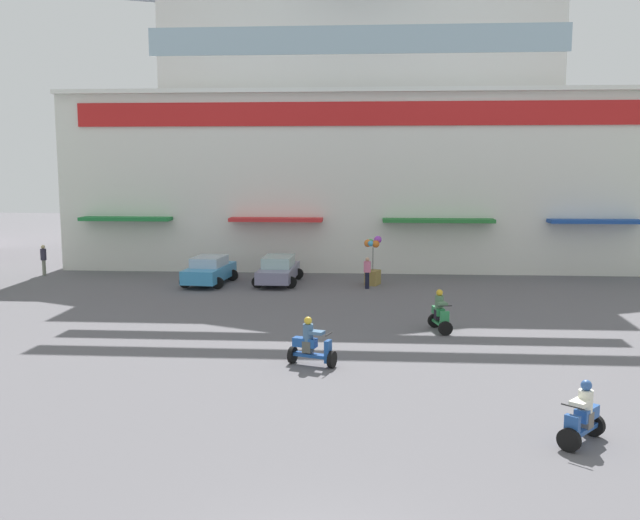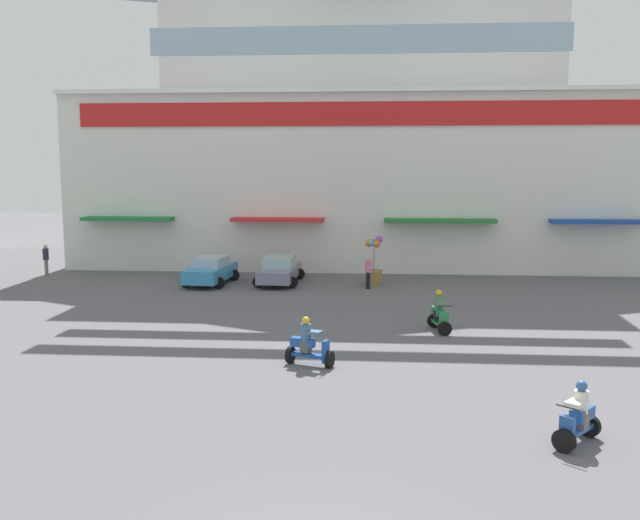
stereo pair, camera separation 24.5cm
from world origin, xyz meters
name	(u,v)px [view 1 (the left image)]	position (x,y,z in m)	size (l,w,h in m)	color
ground_plane	(346,354)	(0.00, 13.00, 0.00)	(128.00, 128.00, 0.00)	#5E5C61
colonial_building	(359,124)	(0.00, 35.98, 8.76)	(34.46, 16.41, 19.87)	silver
parked_car_0	(209,270)	(-7.52, 25.86, 0.74)	(2.56, 4.24, 1.45)	#3A92CD
parked_car_1	(278,270)	(-3.99, 26.39, 0.73)	(2.38, 4.51, 1.45)	gray
scooter_rider_0	(440,314)	(3.38, 16.39, 0.65)	(0.82, 1.50, 1.57)	black
scooter_rider_2	(311,345)	(-1.05, 11.62, 0.63)	(1.57, 0.98, 1.53)	black
scooter_rider_4	(583,418)	(5.49, 5.98, 0.59)	(1.30, 1.39, 1.44)	black
pedestrian_0	(367,271)	(0.65, 25.16, 0.90)	(0.39, 0.39, 1.58)	black
pedestrian_1	(44,258)	(-17.49, 28.18, 0.99)	(0.45, 0.45, 1.71)	slate
balloon_vendor_cart	(373,264)	(0.93, 26.32, 1.08)	(0.90, 1.05, 2.55)	olive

